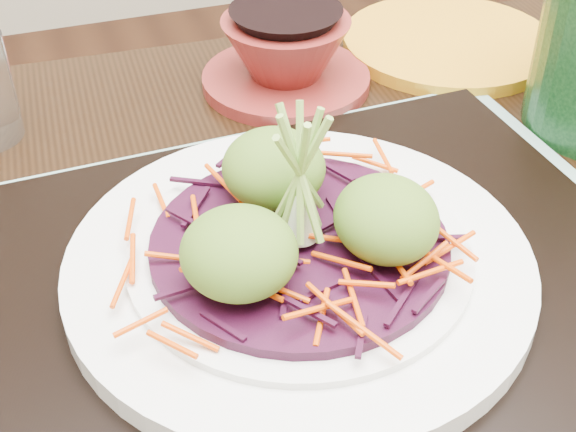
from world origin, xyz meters
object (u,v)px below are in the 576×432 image
object	(u,v)px
serving_tray	(299,286)
yellow_plate	(448,42)
dining_table	(277,376)
white_plate	(299,262)
terracotta_bowl_set	(286,57)

from	to	relation	value
serving_tray	yellow_plate	bearing A→B (deg)	45.82
dining_table	serving_tray	world-z (taller)	serving_tray
white_plate	yellow_plate	bearing A→B (deg)	47.49
serving_tray	yellow_plate	xyz separation A→B (m)	(0.26, 0.29, -0.01)
dining_table	yellow_plate	size ratio (longest dim) A/B	5.48
terracotta_bowl_set	yellow_plate	world-z (taller)	terracotta_bowl_set
dining_table	terracotta_bowl_set	size ratio (longest dim) A/B	5.58
yellow_plate	dining_table	bearing A→B (deg)	-135.52
terracotta_bowl_set	dining_table	bearing A→B (deg)	-110.97
white_plate	yellow_plate	distance (m)	0.39
serving_tray	white_plate	xyz separation A→B (m)	(-0.00, 0.00, 0.02)
serving_tray	white_plate	world-z (taller)	white_plate
serving_tray	white_plate	distance (m)	0.02
dining_table	terracotta_bowl_set	xyz separation A→B (m)	(0.09, 0.25, 0.12)
dining_table	serving_tray	bearing A→B (deg)	-64.91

